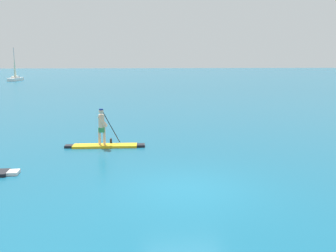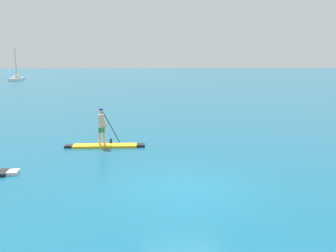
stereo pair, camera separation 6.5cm
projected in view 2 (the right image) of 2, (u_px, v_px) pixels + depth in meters
name	position (u px, v px, depth m)	size (l,w,h in m)	color
ground	(185.00, 189.00, 11.03)	(440.00, 440.00, 0.00)	#145B7A
paddleboarder_mid_center	(104.00, 139.00, 16.45)	(3.55, 0.94, 1.75)	yellow
sailboat_left_horizon	(17.00, 77.00, 74.95)	(1.73, 6.25, 6.61)	white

